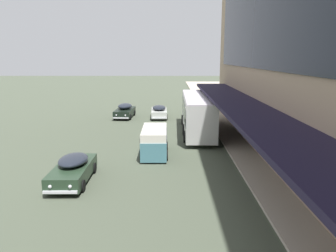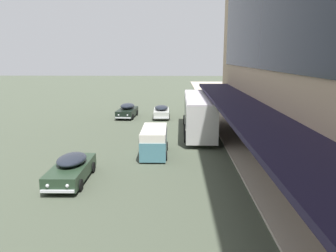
{
  "view_description": "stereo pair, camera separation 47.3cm",
  "coord_description": "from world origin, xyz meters",
  "px_view_note": "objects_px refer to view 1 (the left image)",
  "views": [
    {
      "loc": [
        1.72,
        -1.83,
        6.95
      ],
      "look_at": [
        1.57,
        21.96,
        1.9
      ],
      "focal_mm": 35.0,
      "sensor_mm": 36.0,
      "label": 1
    },
    {
      "loc": [
        2.19,
        -1.82,
        6.95
      ],
      "look_at": [
        1.57,
        21.96,
        1.9
      ],
      "focal_mm": 35.0,
      "sensor_mm": 36.0,
      "label": 2
    }
  ],
  "objects_px": {
    "sedan_trailing_mid": "(159,112)",
    "transit_bus_kerbside_front": "(197,112)",
    "vw_van": "(155,140)",
    "sedan_lead_mid": "(125,111)",
    "sedan_oncoming_rear": "(73,169)"
  },
  "relations": [
    {
      "from": "sedan_trailing_mid",
      "to": "transit_bus_kerbside_front",
      "type": "bearing_deg",
      "value": -63.57
    },
    {
      "from": "vw_van",
      "to": "sedan_lead_mid",
      "type": "bearing_deg",
      "value": 105.7
    },
    {
      "from": "transit_bus_kerbside_front",
      "to": "sedan_lead_mid",
      "type": "height_order",
      "value": "transit_bus_kerbside_front"
    },
    {
      "from": "transit_bus_kerbside_front",
      "to": "sedan_lead_mid",
      "type": "xyz_separation_m",
      "value": [
        -7.76,
        7.89,
        -1.18
      ]
    },
    {
      "from": "sedan_oncoming_rear",
      "to": "transit_bus_kerbside_front",
      "type": "bearing_deg",
      "value": 56.64
    },
    {
      "from": "vw_van",
      "to": "sedan_oncoming_rear",
      "type": "bearing_deg",
      "value": -129.76
    },
    {
      "from": "sedan_trailing_mid",
      "to": "vw_van",
      "type": "distance_m",
      "value": 14.44
    },
    {
      "from": "sedan_oncoming_rear",
      "to": "sedan_trailing_mid",
      "type": "xyz_separation_m",
      "value": [
        4.22,
        19.69,
        -0.0
      ]
    },
    {
      "from": "sedan_lead_mid",
      "to": "vw_van",
      "type": "bearing_deg",
      "value": -74.3
    },
    {
      "from": "transit_bus_kerbside_front",
      "to": "sedan_oncoming_rear",
      "type": "xyz_separation_m",
      "value": [
        -7.98,
        -12.13,
        -1.23
      ]
    },
    {
      "from": "sedan_oncoming_rear",
      "to": "sedan_lead_mid",
      "type": "distance_m",
      "value": 20.02
    },
    {
      "from": "transit_bus_kerbside_front",
      "to": "sedan_trailing_mid",
      "type": "bearing_deg",
      "value": 116.43
    },
    {
      "from": "transit_bus_kerbside_front",
      "to": "sedan_oncoming_rear",
      "type": "distance_m",
      "value": 14.57
    },
    {
      "from": "sedan_oncoming_rear",
      "to": "sedan_lead_mid",
      "type": "height_order",
      "value": "sedan_lead_mid"
    },
    {
      "from": "sedan_oncoming_rear",
      "to": "vw_van",
      "type": "relative_size",
      "value": 1.06
    }
  ]
}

